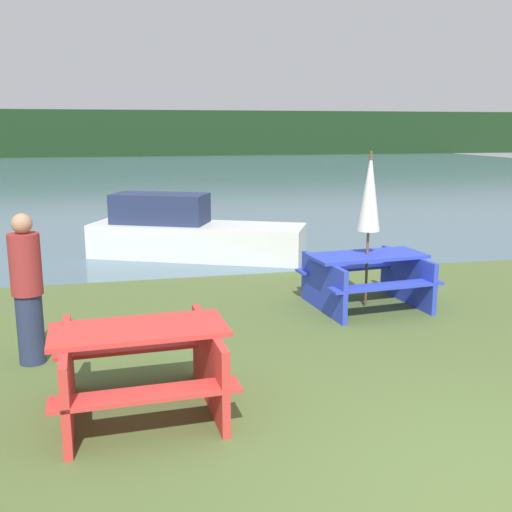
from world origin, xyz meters
name	(u,v)px	position (x,y,z in m)	size (l,w,h in m)	color
water	(160,172)	(0.00, 31.83, 0.00)	(60.00, 50.00, 0.00)	slate
far_treeline	(143,133)	(0.00, 51.83, 2.00)	(80.00, 1.60, 4.00)	#193319
picnic_table_red	(140,363)	(-2.30, 2.03, 0.47)	(1.58, 1.45, 0.80)	red
picnic_table_blue	(366,275)	(0.95, 4.60, 0.46)	(1.73, 1.52, 0.76)	blue
umbrella_white	(370,192)	(0.95, 4.60, 1.63)	(0.31, 0.31, 2.19)	brown
boat	(189,234)	(-1.08, 8.50, 0.46)	(4.27, 2.81, 1.24)	silver
person	(27,289)	(-3.40, 3.46, 0.82)	(0.33, 0.33, 1.63)	#283351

